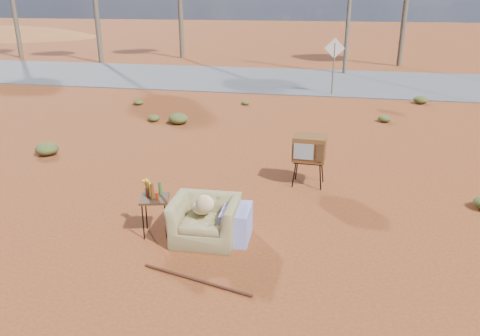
# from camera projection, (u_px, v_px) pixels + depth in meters

# --- Properties ---
(ground) EXTENTS (140.00, 140.00, 0.00)m
(ground) POSITION_uv_depth(u_px,v_px,m) (224.00, 231.00, 7.79)
(ground) COLOR brown
(ground) RESTS_ON ground
(highway) EXTENTS (140.00, 7.00, 0.04)m
(highway) POSITION_uv_depth(u_px,v_px,m) (300.00, 80.00, 21.57)
(highway) COLOR #565659
(highway) RESTS_ON ground
(dirt_mound) EXTENTS (26.00, 18.00, 2.00)m
(dirt_mound) POSITION_uv_depth(u_px,v_px,m) (3.00, 37.00, 44.73)
(dirt_mound) COLOR #9C5925
(dirt_mound) RESTS_ON ground
(armchair) EXTENTS (1.25, 0.83, 0.92)m
(armchair) POSITION_uv_depth(u_px,v_px,m) (211.00, 215.00, 7.39)
(armchair) COLOR olive
(armchair) RESTS_ON ground
(tv_unit) EXTENTS (0.68, 0.56, 1.05)m
(tv_unit) POSITION_uv_depth(u_px,v_px,m) (310.00, 149.00, 9.44)
(tv_unit) COLOR black
(tv_unit) RESTS_ON ground
(side_table) EXTENTS (0.55, 0.55, 0.91)m
(side_table) POSITION_uv_depth(u_px,v_px,m) (153.00, 196.00, 7.51)
(side_table) COLOR #3B2415
(side_table) RESTS_ON ground
(rusty_bar) EXTENTS (1.65, 0.46, 0.05)m
(rusty_bar) POSITION_uv_depth(u_px,v_px,m) (196.00, 280.00, 6.42)
(rusty_bar) COLOR #4E1F14
(rusty_bar) RESTS_ON ground
(road_sign) EXTENTS (0.78, 0.06, 2.19)m
(road_sign) POSITION_uv_depth(u_px,v_px,m) (334.00, 56.00, 18.01)
(road_sign) COLOR brown
(road_sign) RESTS_ON ground
(scrub_patch) EXTENTS (17.49, 8.07, 0.33)m
(scrub_patch) POSITION_uv_depth(u_px,v_px,m) (233.00, 143.00, 11.95)
(scrub_patch) COLOR #4C5625
(scrub_patch) RESTS_ON ground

